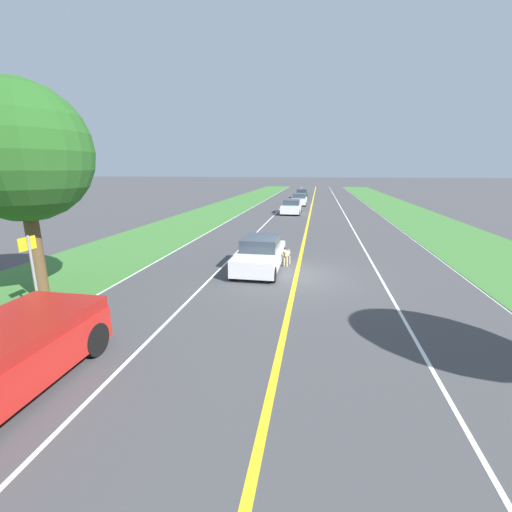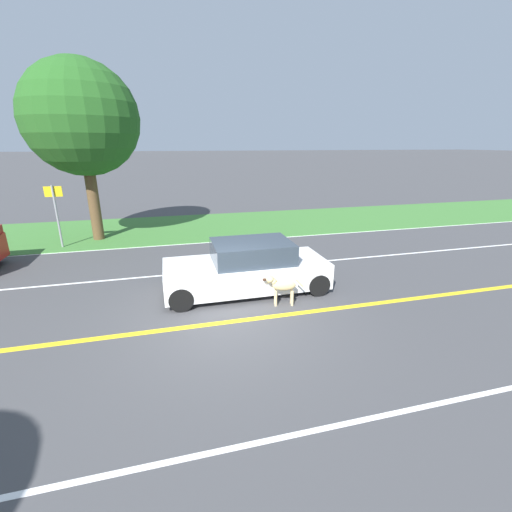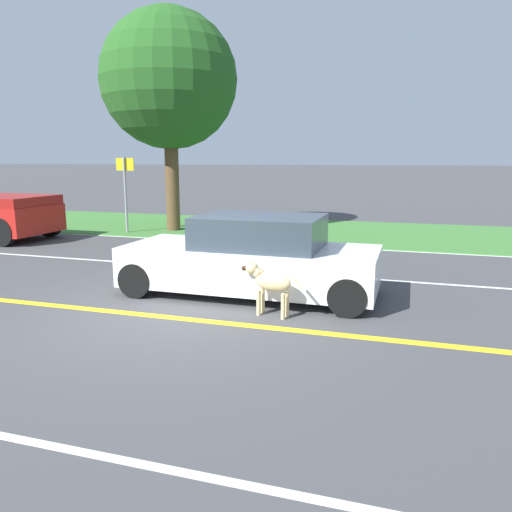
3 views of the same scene
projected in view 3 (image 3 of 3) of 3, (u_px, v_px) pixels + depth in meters
The scene contains 9 objects.
ground_plane at pixel (160, 317), 7.80m from camera, with size 400.00×400.00×0.00m, color #424244.
centre_divider_line at pixel (160, 316), 7.80m from camera, with size 0.18×160.00×0.01m, color yellow.
lane_edge_line_right at pixel (277, 244), 14.36m from camera, with size 0.14×160.00×0.01m, color white.
lane_dash_same_dir at pixel (236, 270), 11.08m from camera, with size 0.10×160.00×0.01m, color white.
grass_verge_right at pixel (299, 230), 17.16m from camera, with size 6.00×160.00×0.03m, color #3D7533.
ego_car at pixel (253, 258), 9.00m from camera, with size 1.89×4.53×1.44m.
dog at pixel (269, 282), 7.76m from camera, with size 0.35×1.07×0.85m.
roadside_tree_right_near at pixel (169, 80), 16.20m from camera, with size 4.45×4.45×7.19m.
street_sign at pixel (125, 185), 16.31m from camera, with size 0.11×0.64×2.50m.
Camera 3 is at (-6.69, -3.66, 2.42)m, focal length 35.00 mm.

